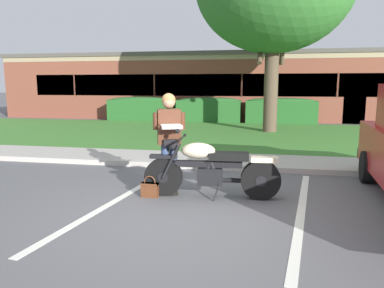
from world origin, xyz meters
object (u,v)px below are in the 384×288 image
object	(u,v)px
rider_person	(169,135)
hedge_center_right	(281,110)
hedge_center_left	(209,109)
motorcycle	(217,169)
hedge_left	(142,109)
handbag	(150,188)
brick_building	(247,86)

from	to	relation	value
rider_person	hedge_center_right	bearing A→B (deg)	78.89
hedge_center_left	hedge_center_right	bearing A→B (deg)	-0.00
motorcycle	hedge_left	size ratio (longest dim) A/B	0.67
hedge_left	hedge_center_right	bearing A→B (deg)	0.00
hedge_center_left	rider_person	bearing A→B (deg)	-84.66
handbag	rider_person	bearing A→B (deg)	38.48
rider_person	handbag	size ratio (longest dim) A/B	4.74
handbag	hedge_center_right	distance (m)	12.32
rider_person	handbag	distance (m)	0.94
motorcycle	rider_person	bearing A→B (deg)	177.66
motorcycle	hedge_center_right	distance (m)	11.94
rider_person	handbag	world-z (taller)	rider_person
rider_person	hedge_center_right	distance (m)	12.04
hedge_left	brick_building	bearing A→B (deg)	52.63
hedge_left	hedge_center_left	size ratio (longest dim) A/B	1.09
hedge_left	hedge_center_left	distance (m)	3.42
hedge_center_right	rider_person	bearing A→B (deg)	-101.11
rider_person	hedge_center_left	distance (m)	11.87
motorcycle	hedge_center_left	distance (m)	12.00
motorcycle	hedge_left	distance (m)	12.99
motorcycle	hedge_center_right	xyz separation A→B (m)	(1.51, 11.84, 0.17)
rider_person	hedge_center_right	size ratio (longest dim) A/B	0.52
hedge_center_right	brick_building	world-z (taller)	brick_building
hedge_center_left	brick_building	distance (m)	6.75
motorcycle	hedge_center_right	bearing A→B (deg)	82.73
rider_person	hedge_center_left	world-z (taller)	rider_person
motorcycle	hedge_left	world-z (taller)	hedge_left
hedge_left	handbag	bearing A→B (deg)	-70.58
handbag	hedge_center_left	world-z (taller)	hedge_center_left
handbag	motorcycle	bearing A→B (deg)	10.00
handbag	brick_building	bearing A→B (deg)	87.81
handbag	hedge_center_left	xyz separation A→B (m)	(-0.82, 12.04, 0.51)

